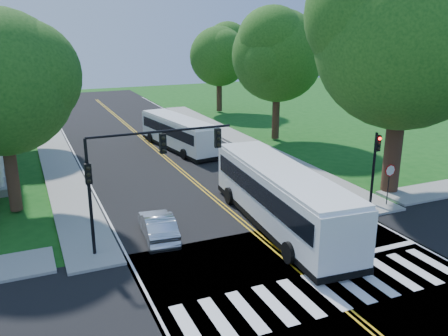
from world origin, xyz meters
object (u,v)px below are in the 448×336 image
suv (262,162)px  dark_sedan (264,162)px  signal_nw (139,163)px  bus_follow (178,133)px  hatchback (158,226)px  bus_lead (281,196)px  signal_ne (375,159)px

suv → dark_sedan: 0.12m
signal_nw → dark_sedan: size_ratio=1.60×
bus_follow → suv: size_ratio=2.37×
bus_follow → hatchback: 18.55m
bus_lead → hatchback: size_ratio=3.05×
signal_nw → suv: 15.08m
suv → bus_follow: bearing=-65.4°
bus_lead → bus_follow: 18.34m
bus_follow → hatchback: bus_follow is taller
bus_lead → hatchback: (-6.49, 1.11, -1.05)m
bus_follow → dark_sedan: (3.76, -8.87, -0.82)m
suv → bus_lead: bearing=69.3°
hatchback → bus_follow: bearing=-105.7°
signal_ne → hatchback: 13.31m
dark_sedan → suv: bearing=-32.4°
signal_nw → hatchback: signal_nw is taller
suv → dark_sedan: size_ratio=1.04×
signal_nw → bus_lead: (7.44, -0.43, -2.62)m
bus_follow → suv: bus_follow is taller
signal_ne → bus_follow: size_ratio=0.40×
signal_nw → bus_lead: bearing=-3.3°
bus_follow → dark_sedan: size_ratio=2.46×
hatchback → suv: (10.48, 8.42, -0.05)m
hatchback → dark_sedan: size_ratio=0.95×
signal_nw → suv: bearing=38.5°
signal_nw → bus_follow: signal_nw is taller
suv → dark_sedan: bearing=151.4°
hatchback → dark_sedan: (10.58, 8.36, -0.05)m
signal_ne → signal_nw: bearing=-180.0°
bus_lead → suv: bearing=-108.4°
hatchback → suv: hatchback is taller
signal_nw → hatchback: size_ratio=1.68×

